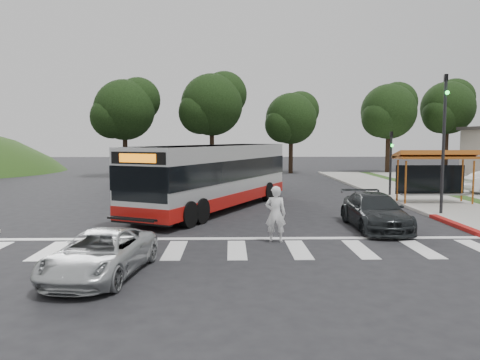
{
  "coord_description": "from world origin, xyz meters",
  "views": [
    {
      "loc": [
        -0.21,
        -19.82,
        3.61
      ],
      "look_at": [
        0.26,
        2.45,
        1.6
      ],
      "focal_mm": 35.0,
      "sensor_mm": 36.0,
      "label": 1
    }
  ],
  "objects_px": {
    "silver_suv_south": "(100,254)",
    "transit_bus": "(215,178)",
    "dark_sedan": "(375,211)",
    "pedestrian": "(276,214)"
  },
  "relations": [
    {
      "from": "pedestrian",
      "to": "silver_suv_south",
      "type": "bearing_deg",
      "value": 45.86
    },
    {
      "from": "transit_bus",
      "to": "silver_suv_south",
      "type": "bearing_deg",
      "value": -77.09
    },
    {
      "from": "pedestrian",
      "to": "dark_sedan",
      "type": "xyz_separation_m",
      "value": [
        4.19,
        2.29,
        -0.28
      ]
    },
    {
      "from": "silver_suv_south",
      "to": "dark_sedan",
      "type": "bearing_deg",
      "value": 42.63
    },
    {
      "from": "pedestrian",
      "to": "silver_suv_south",
      "type": "distance_m",
      "value": 6.35
    },
    {
      "from": "transit_bus",
      "to": "dark_sedan",
      "type": "height_order",
      "value": "transit_bus"
    },
    {
      "from": "silver_suv_south",
      "to": "transit_bus",
      "type": "bearing_deg",
      "value": 85.37
    },
    {
      "from": "dark_sedan",
      "to": "silver_suv_south",
      "type": "bearing_deg",
      "value": -145.35
    },
    {
      "from": "dark_sedan",
      "to": "silver_suv_south",
      "type": "xyz_separation_m",
      "value": [
        -9.14,
        -6.25,
        -0.1
      ]
    },
    {
      "from": "pedestrian",
      "to": "dark_sedan",
      "type": "relative_size",
      "value": 0.41
    }
  ]
}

